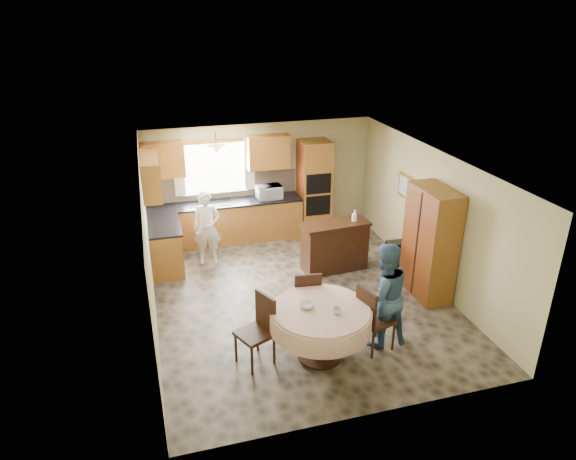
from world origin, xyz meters
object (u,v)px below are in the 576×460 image
(cupboard, at_px, (430,243))
(dining_table, at_px, (321,319))
(chair_left, at_px, (259,326))
(person_sink, at_px, (207,228))
(oven_tower, at_px, (314,188))
(person_dining, at_px, (383,295))
(chair_right, at_px, (372,316))
(chair_back, at_px, (306,297))
(sideboard, at_px, (335,248))

(cupboard, xyz_separation_m, dining_table, (-2.44, -1.23, -0.34))
(cupboard, bearing_deg, chair_left, -162.18)
(person_sink, bearing_deg, oven_tower, 25.10)
(person_dining, bearing_deg, chair_right, 23.76)
(dining_table, distance_m, chair_back, 0.78)
(sideboard, xyz_separation_m, chair_right, (-0.39, -2.57, 0.12))
(chair_left, bearing_deg, person_dining, 63.45)
(sideboard, bearing_deg, oven_tower, 79.65)
(sideboard, relative_size, person_sink, 0.86)
(oven_tower, xyz_separation_m, sideboard, (-0.19, -1.86, -0.60))
(oven_tower, distance_m, sideboard, 1.96)
(oven_tower, xyz_separation_m, person_sink, (-2.52, -0.88, -0.31))
(cupboard, relative_size, chair_left, 1.88)
(cupboard, distance_m, chair_right, 2.11)
(chair_left, relative_size, person_dining, 0.64)
(chair_back, bearing_deg, cupboard, -162.21)
(chair_left, xyz_separation_m, person_sink, (-0.29, 3.35, 0.16))
(chair_back, bearing_deg, dining_table, 94.29)
(oven_tower, relative_size, chair_right, 1.99)
(oven_tower, relative_size, person_sink, 1.41)
(dining_table, height_order, chair_back, chair_back)
(person_dining, bearing_deg, oven_tower, -98.16)
(chair_back, height_order, chair_right, chair_right)
(cupboard, distance_m, dining_table, 2.75)
(oven_tower, height_order, person_sink, oven_tower)
(sideboard, xyz_separation_m, person_dining, (-0.16, -2.45, 0.37))
(cupboard, bearing_deg, dining_table, -153.18)
(person_dining, bearing_deg, cupboard, -144.78)
(sideboard, height_order, chair_back, chair_back)
(chair_back, bearing_deg, person_dining, 152.09)
(oven_tower, bearing_deg, chair_right, -97.38)
(cupboard, xyz_separation_m, chair_back, (-2.40, -0.46, -0.43))
(oven_tower, xyz_separation_m, person_dining, (-0.35, -4.31, -0.22))
(person_sink, height_order, person_dining, person_dining)
(dining_table, bearing_deg, chair_right, -1.66)
(cupboard, relative_size, person_dining, 1.19)
(person_sink, bearing_deg, dining_table, -66.12)
(sideboard, relative_size, chair_right, 1.22)
(dining_table, bearing_deg, oven_tower, 72.77)
(dining_table, distance_m, chair_right, 0.80)
(chair_back, bearing_deg, oven_tower, -103.08)
(cupboard, height_order, person_sink, cupboard)
(person_sink, distance_m, person_dining, 4.05)
(person_sink, bearing_deg, person_dining, -51.93)
(oven_tower, xyz_separation_m, chair_left, (-2.23, -4.23, -0.47))
(chair_left, bearing_deg, sideboard, 115.08)
(chair_right, bearing_deg, oven_tower, -22.09)
(dining_table, relative_size, chair_right, 1.38)
(chair_left, relative_size, chair_right, 1.00)
(chair_right, bearing_deg, sideboard, -23.26)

